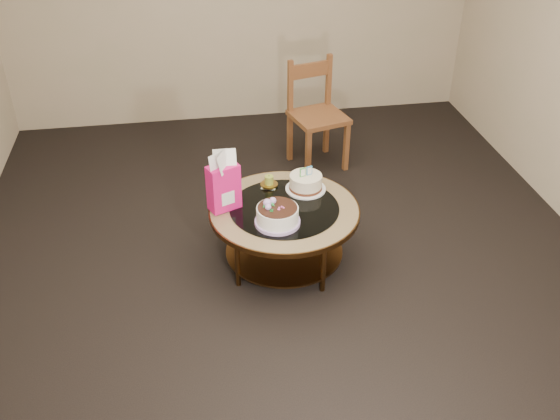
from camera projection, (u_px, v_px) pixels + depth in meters
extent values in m
plane|color=black|center=(284.00, 261.00, 4.44)|extent=(5.00, 5.00, 0.00)
cylinder|color=#553518|center=(326.00, 217.00, 4.54)|extent=(0.04, 0.04, 0.42)
cylinder|color=#553518|center=(250.00, 213.00, 4.58)|extent=(0.04, 0.04, 0.42)
cylinder|color=#553518|center=(238.00, 260.00, 4.11)|extent=(0.04, 0.04, 0.42)
cylinder|color=#553518|center=(323.00, 265.00, 4.07)|extent=(0.04, 0.04, 0.42)
cylinder|color=#553518|center=(284.00, 250.00, 4.39)|extent=(0.82, 0.82, 0.02)
cylinder|color=#553518|center=(284.00, 211.00, 4.20)|extent=(1.02, 1.02, 0.04)
cylinder|color=#9A8355|center=(284.00, 209.00, 4.20)|extent=(1.00, 1.00, 0.01)
cylinder|color=black|center=(284.00, 208.00, 4.19)|extent=(0.74, 0.74, 0.01)
cylinder|color=#B693D0|center=(277.00, 222.00, 4.03)|extent=(0.30, 0.30, 0.02)
cylinder|color=silver|center=(277.00, 216.00, 4.00)|extent=(0.27, 0.27, 0.12)
cylinder|color=black|center=(277.00, 207.00, 3.96)|extent=(0.25, 0.25, 0.01)
sphere|color=#B693D0|center=(267.00, 203.00, 3.97)|extent=(0.05, 0.05, 0.05)
sphere|color=#B693D0|center=(273.00, 201.00, 4.00)|extent=(0.05, 0.05, 0.05)
sphere|color=#B693D0|center=(268.00, 207.00, 3.94)|extent=(0.04, 0.04, 0.04)
cone|color=#207A31|center=(273.00, 205.00, 3.97)|extent=(0.04, 0.04, 0.03)
cone|color=#207A31|center=(264.00, 207.00, 3.96)|extent=(0.04, 0.04, 0.03)
cone|color=#207A31|center=(274.00, 201.00, 4.02)|extent=(0.04, 0.03, 0.03)
cone|color=#207A31|center=(272.00, 210.00, 3.93)|extent=(0.04, 0.04, 0.03)
cylinder|color=white|center=(306.00, 189.00, 4.38)|extent=(0.28, 0.28, 0.01)
cylinder|color=#4D2516|center=(306.00, 187.00, 4.37)|extent=(0.23, 0.23, 0.02)
cylinder|color=beige|center=(306.00, 181.00, 4.34)|extent=(0.23, 0.23, 0.08)
cube|color=green|center=(303.00, 172.00, 4.29)|extent=(0.04, 0.02, 0.06)
cube|color=white|center=(303.00, 172.00, 4.29)|extent=(0.03, 0.02, 0.05)
cube|color=#398EC3|center=(309.00, 170.00, 4.31)|extent=(0.04, 0.02, 0.06)
cube|color=white|center=(309.00, 170.00, 4.31)|extent=(0.03, 0.02, 0.05)
cube|color=#EF1687|center=(224.00, 187.00, 4.10)|extent=(0.23, 0.19, 0.32)
cube|color=silver|center=(224.00, 195.00, 4.13)|extent=(0.13, 0.14, 0.09)
cube|color=#D0C056|center=(269.00, 186.00, 4.42)|extent=(0.13, 0.13, 0.01)
cylinder|color=#B98B39|center=(269.00, 184.00, 4.41)|extent=(0.12, 0.12, 0.01)
cylinder|color=olive|center=(269.00, 180.00, 4.39)|extent=(0.06, 0.06, 0.06)
cylinder|color=black|center=(269.00, 176.00, 4.37)|extent=(0.00, 0.00, 0.01)
cube|color=brown|center=(319.00, 117.00, 5.37)|extent=(0.53, 0.53, 0.04)
cube|color=brown|center=(308.00, 154.00, 5.30)|extent=(0.05, 0.05, 0.46)
cube|color=brown|center=(346.00, 146.00, 5.42)|extent=(0.05, 0.05, 0.46)
cube|color=brown|center=(290.00, 136.00, 5.58)|extent=(0.05, 0.05, 0.46)
cube|color=brown|center=(326.00, 129.00, 5.71)|extent=(0.05, 0.05, 0.46)
cube|color=brown|center=(290.00, 87.00, 5.32)|extent=(0.05, 0.05, 0.47)
cube|color=brown|center=(329.00, 80.00, 5.45)|extent=(0.05, 0.05, 0.47)
cube|color=brown|center=(310.00, 70.00, 5.32)|extent=(0.37, 0.13, 0.12)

